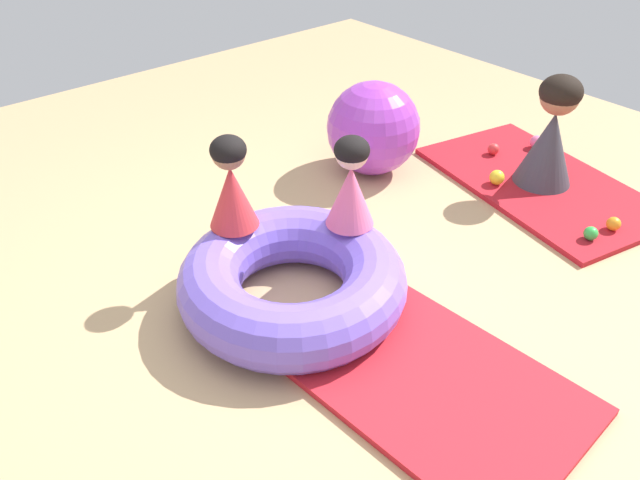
# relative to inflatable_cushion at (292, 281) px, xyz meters

# --- Properties ---
(ground_plane) EXTENTS (8.00, 8.00, 0.00)m
(ground_plane) POSITION_rel_inflatable_cushion_xyz_m (0.04, 0.09, -0.18)
(ground_plane) COLOR tan
(gym_mat_near_left) EXTENTS (1.37, 1.03, 0.04)m
(gym_mat_near_left) POSITION_rel_inflatable_cushion_xyz_m (0.97, 0.15, -0.16)
(gym_mat_near_left) COLOR red
(gym_mat_near_left) RESTS_ON ground
(gym_mat_far_right) EXTENTS (1.91, 1.35, 0.04)m
(gym_mat_far_right) POSITION_rel_inflatable_cushion_xyz_m (0.13, 2.23, -0.16)
(gym_mat_far_right) COLOR #B21923
(gym_mat_far_right) RESTS_ON ground
(inflatable_cushion) EXTENTS (1.27, 1.27, 0.35)m
(inflatable_cushion) POSITION_rel_inflatable_cushion_xyz_m (0.00, 0.00, 0.00)
(inflatable_cushion) COLOR #7056D1
(inflatable_cushion) RESTS_ON ground
(child_in_pink) EXTENTS (0.38, 0.38, 0.54)m
(child_in_pink) POSITION_rel_inflatable_cushion_xyz_m (-0.03, 0.45, 0.44)
(child_in_pink) COLOR #E5608E
(child_in_pink) RESTS_ON inflatable_cushion
(child_in_red) EXTENTS (0.33, 0.33, 0.55)m
(child_in_red) POSITION_rel_inflatable_cushion_xyz_m (-0.45, -0.06, 0.44)
(child_in_red) COLOR red
(child_in_red) RESTS_ON inflatable_cushion
(adult_seated) EXTENTS (0.58, 0.58, 0.81)m
(adult_seated) POSITION_rel_inflatable_cushion_xyz_m (0.13, 2.23, 0.26)
(adult_seated) COLOR #383842
(adult_seated) RESTS_ON gym_mat_far_right
(play_ball_pink) EXTENTS (0.11, 0.11, 0.11)m
(play_ball_pink) POSITION_rel_inflatable_cushion_xyz_m (-0.21, 2.66, -0.08)
(play_ball_pink) COLOR pink
(play_ball_pink) RESTS_ON gym_mat_far_right
(play_ball_red) EXTENTS (0.09, 0.09, 0.09)m
(play_ball_red) POSITION_rel_inflatable_cushion_xyz_m (-0.36, 2.31, -0.09)
(play_ball_red) COLOR red
(play_ball_red) RESTS_ON gym_mat_far_right
(play_ball_green) EXTENTS (0.09, 0.09, 0.09)m
(play_ball_green) POSITION_rel_inflatable_cushion_xyz_m (0.76, 1.82, -0.09)
(play_ball_green) COLOR green
(play_ball_green) RESTS_ON gym_mat_far_right
(play_ball_yellow) EXTENTS (0.11, 0.11, 0.11)m
(play_ball_yellow) POSITION_rel_inflatable_cushion_xyz_m (-0.06, 1.94, -0.08)
(play_ball_yellow) COLOR yellow
(play_ball_yellow) RESTS_ON gym_mat_far_right
(play_ball_orange) EXTENTS (0.09, 0.09, 0.09)m
(play_ball_orange) POSITION_rel_inflatable_cushion_xyz_m (0.80, 2.03, -0.09)
(play_ball_orange) COLOR orange
(play_ball_orange) RESTS_ON gym_mat_far_right
(exercise_ball_large) EXTENTS (0.70, 0.70, 0.70)m
(exercise_ball_large) POSITION_rel_inflatable_cushion_xyz_m (-0.86, 1.45, 0.17)
(exercise_ball_large) COLOR purple
(exercise_ball_large) RESTS_ON ground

